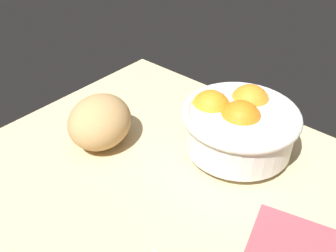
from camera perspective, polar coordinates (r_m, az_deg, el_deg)
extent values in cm
cube|color=#D2B887|center=(68.93, 1.59, -8.59)|extent=(77.03, 60.18, 3.00)
cylinder|color=white|center=(73.74, 10.67, -3.31)|extent=(10.86, 10.86, 1.60)
cylinder|color=white|center=(71.00, 11.07, -0.55)|extent=(20.84, 20.84, 7.32)
torus|color=white|center=(68.88, 11.43, 1.87)|extent=(22.44, 22.44, 1.60)
sphere|color=orange|center=(69.83, 11.22, 0.53)|extent=(8.01, 8.01, 8.01)
sphere|color=orange|center=(75.34, 12.67, 3.33)|extent=(8.35, 8.35, 8.35)
sphere|color=orange|center=(72.26, 6.69, 2.45)|extent=(8.26, 8.26, 8.26)
sphere|color=orange|center=(69.92, 11.25, 0.64)|extent=(8.39, 8.39, 8.39)
ellipsoid|color=tan|center=(73.51, -10.69, 0.71)|extent=(17.17, 18.14, 10.03)
cube|color=#AE4753|center=(60.81, 20.30, -17.16)|extent=(16.73, 13.38, 1.11)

